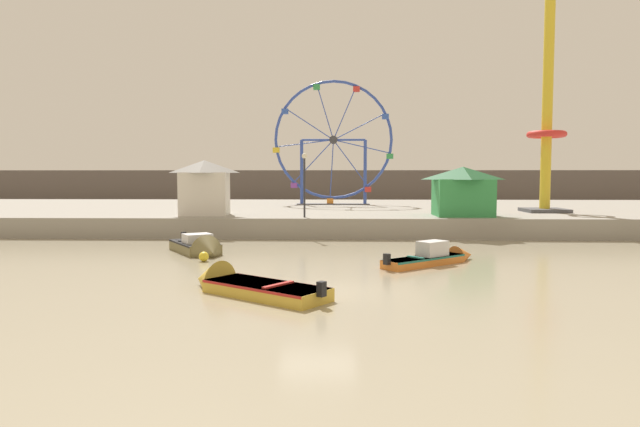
{
  "coord_description": "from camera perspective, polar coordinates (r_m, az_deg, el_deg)",
  "views": [
    {
      "loc": [
        0.63,
        -18.02,
        3.82
      ],
      "look_at": [
        -0.24,
        9.63,
        1.9
      ],
      "focal_mm": 31.29,
      "sensor_mm": 36.0,
      "label": 1
    }
  ],
  "objects": [
    {
      "name": "motorboat_olive_wood",
      "position": [
        27.55,
        -12.17,
        -3.42
      ],
      "size": [
        3.65,
        4.53,
        1.51
      ],
      "rotation": [
        0.0,
        0.0,
        5.28
      ],
      "color": "olive",
      "rests_on": "ground_plane"
    },
    {
      "name": "mooring_buoy_orange",
      "position": [
        25.2,
        -11.8,
        -4.33
      ],
      "size": [
        0.44,
        0.44,
        0.44
      ],
      "primitive_type": "sphere",
      "color": "yellow",
      "rests_on": "ground_plane"
    },
    {
      "name": "motorboat_orange_hull",
      "position": [
        24.65,
        11.91,
        -4.36
      ],
      "size": [
        4.72,
        4.14,
        1.3
      ],
      "rotation": [
        0.0,
        0.0,
        0.69
      ],
      "color": "orange",
      "rests_on": "ground_plane"
    },
    {
      "name": "ferris_wheel_blue_frame",
      "position": [
        48.51,
        1.38,
        7.28
      ],
      "size": [
        10.39,
        1.2,
        10.72
      ],
      "color": "#334CA8",
      "rests_on": "quay_promenade"
    },
    {
      "name": "distant_town_skyline",
      "position": [
        69.43,
        1.28,
        2.62
      ],
      "size": [
        140.0,
        3.0,
        4.4
      ],
      "primitive_type": "cube",
      "color": "#564C47",
      "rests_on": "ground_plane"
    },
    {
      "name": "quay_promenade",
      "position": [
        45.66,
        1.0,
        -0.05
      ],
      "size": [
        110.0,
        25.72,
        1.25
      ],
      "primitive_type": "cube",
      "color": "gray",
      "rests_on": "ground_plane"
    },
    {
      "name": "carnival_booth_white_ticket",
      "position": [
        36.35,
        -11.72,
        2.7
      ],
      "size": [
        3.39,
        2.86,
        3.51
      ],
      "rotation": [
        0.0,
        0.0,
        0.07
      ],
      "color": "silver",
      "rests_on": "quay_promenade"
    },
    {
      "name": "carnival_booth_green_kiosk",
      "position": [
        36.07,
        14.39,
        2.3
      ],
      "size": [
        3.75,
        3.34,
        3.09
      ],
      "rotation": [
        0.0,
        0.0,
        -0.0
      ],
      "color": "#33934C",
      "rests_on": "quay_promenade"
    },
    {
      "name": "motorboat_mustard_yellow",
      "position": [
        18.53,
        -8.18,
        -7.27
      ],
      "size": [
        5.23,
        4.37,
        1.47
      ],
      "rotation": [
        0.0,
        0.0,
        2.51
      ],
      "color": "gold",
      "rests_on": "ground_plane"
    },
    {
      "name": "ground_plane",
      "position": [
        18.43,
        -0.21,
        -8.0
      ],
      "size": [
        240.0,
        240.0,
        0.0
      ],
      "primitive_type": "plane",
      "color": "gray"
    },
    {
      "name": "drop_tower_yellow_tower",
      "position": [
        41.94,
        22.2,
        9.14
      ],
      "size": [
        2.8,
        2.8,
        16.27
      ],
      "color": "gold",
      "rests_on": "quay_promenade"
    },
    {
      "name": "promenade_lamp_near",
      "position": [
        33.74,
        -1.6,
        3.91
      ],
      "size": [
        0.32,
        0.32,
        3.88
      ],
      "color": "#2D2D33",
      "rests_on": "quay_promenade"
    }
  ]
}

